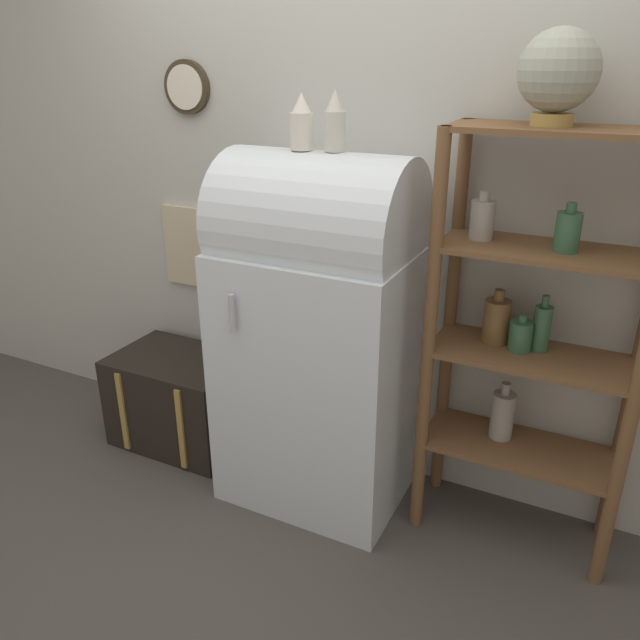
# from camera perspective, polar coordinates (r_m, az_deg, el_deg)

# --- Properties ---
(ground_plane) EXTENTS (12.00, 12.00, 0.00)m
(ground_plane) POSITION_cam_1_polar(r_m,az_deg,el_deg) (2.80, -2.59, -17.68)
(ground_plane) COLOR #4C4742
(wall_back) EXTENTS (7.00, 0.09, 2.70)m
(wall_back) POSITION_cam_1_polar(r_m,az_deg,el_deg) (2.69, 2.86, 12.71)
(wall_back) COLOR #B7B7AD
(wall_back) RESTS_ON ground_plane
(refrigerator) EXTENTS (0.76, 0.62, 1.51)m
(refrigerator) POSITION_cam_1_polar(r_m,az_deg,el_deg) (2.58, -0.13, -1.11)
(refrigerator) COLOR silver
(refrigerator) RESTS_ON ground_plane
(suitcase_trunk) EXTENTS (0.64, 0.45, 0.46)m
(suitcase_trunk) POSITION_cam_1_polar(r_m,az_deg,el_deg) (3.24, -12.59, -7.07)
(suitcase_trunk) COLOR black
(suitcase_trunk) RESTS_ON ground_plane
(shelf_unit) EXTENTS (0.76, 0.34, 1.62)m
(shelf_unit) POSITION_cam_1_polar(r_m,az_deg,el_deg) (2.40, 18.82, -0.62)
(shelf_unit) COLOR brown
(shelf_unit) RESTS_ON ground_plane
(globe) EXTENTS (0.25, 0.25, 0.29)m
(globe) POSITION_cam_1_polar(r_m,az_deg,el_deg) (2.23, 20.97, 20.40)
(globe) COLOR #AD8942
(globe) RESTS_ON shelf_unit
(vase_left) EXTENTS (0.08, 0.08, 0.20)m
(vase_left) POSITION_cam_1_polar(r_m,az_deg,el_deg) (2.39, -1.69, 17.53)
(vase_left) COLOR silver
(vase_left) RESTS_ON refrigerator
(vase_center) EXTENTS (0.08, 0.08, 0.21)m
(vase_center) POSITION_cam_1_polar(r_m,az_deg,el_deg) (2.34, 1.37, 17.58)
(vase_center) COLOR beige
(vase_center) RESTS_ON refrigerator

